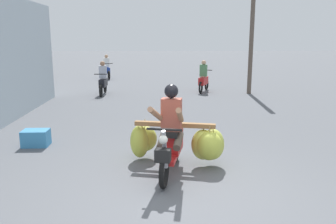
# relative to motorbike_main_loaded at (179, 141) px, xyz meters

# --- Properties ---
(ground_plane) EXTENTS (120.00, 120.00, 0.00)m
(ground_plane) POSITION_rel_motorbike_main_loaded_xyz_m (0.04, -1.22, -0.50)
(ground_plane) COLOR #56595E
(motorbike_main_loaded) EXTENTS (1.86, 1.94, 1.58)m
(motorbike_main_loaded) POSITION_rel_motorbike_main_loaded_xyz_m (0.00, 0.00, 0.00)
(motorbike_main_loaded) COLOR black
(motorbike_main_loaded) RESTS_ON ground
(motorbike_distant_ahead_left) EXTENTS (0.67, 1.57, 1.40)m
(motorbike_distant_ahead_left) POSITION_rel_motorbike_main_loaded_xyz_m (-3.18, 14.41, 0.07)
(motorbike_distant_ahead_left) COLOR black
(motorbike_distant_ahead_left) RESTS_ON ground
(motorbike_distant_ahead_right) EXTENTS (0.76, 1.53, 1.40)m
(motorbike_distant_ahead_right) POSITION_rel_motorbike_main_loaded_xyz_m (1.74, 9.04, 0.07)
(motorbike_distant_ahead_right) COLOR black
(motorbike_distant_ahead_right) RESTS_ON ground
(motorbike_distant_far_ahead) EXTENTS (0.50, 1.62, 1.40)m
(motorbike_distant_far_ahead) POSITION_rel_motorbike_main_loaded_xyz_m (-2.57, 8.51, 0.07)
(motorbike_distant_far_ahead) COLOR black
(motorbike_distant_far_ahead) RESTS_ON ground
(produce_crate) EXTENTS (0.56, 0.40, 0.36)m
(produce_crate) POSITION_rel_motorbike_main_loaded_xyz_m (-3.07, 1.40, -0.32)
(produce_crate) COLOR teal
(produce_crate) RESTS_ON ground
(utility_pole) EXTENTS (0.18, 0.18, 5.09)m
(utility_pole) POSITION_rel_motorbike_main_loaded_xyz_m (3.65, 8.53, 2.04)
(utility_pole) COLOR brown
(utility_pole) RESTS_ON ground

